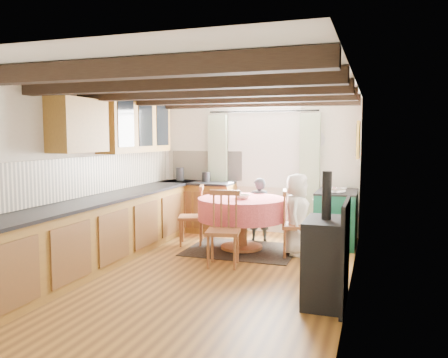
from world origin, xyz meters
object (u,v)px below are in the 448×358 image
(dining_table, at_px, (242,224))
(aga_range, at_px, (336,217))
(cast_iron_stove, at_px, (326,238))
(child_far, at_px, (259,209))
(cup, at_px, (238,195))
(chair_left, at_px, (191,215))
(chair_right, at_px, (296,223))
(chair_near, at_px, (223,229))
(child_right, at_px, (297,214))

(dining_table, relative_size, aga_range, 1.38)
(aga_range, xyz_separation_m, cast_iron_stove, (0.11, -2.68, 0.25))
(child_far, bearing_deg, aga_range, 166.47)
(child_far, bearing_deg, cup, 57.29)
(chair_left, bearing_deg, dining_table, 66.00)
(chair_right, relative_size, aga_range, 1.01)
(chair_near, height_order, aga_range, chair_near)
(cast_iron_stove, height_order, child_right, cast_iron_stove)
(cast_iron_stove, height_order, cup, cast_iron_stove)
(chair_left, height_order, child_far, child_far)
(dining_table, distance_m, child_far, 0.71)
(chair_right, bearing_deg, child_right, -5.75)
(dining_table, bearing_deg, child_far, 82.19)
(cast_iron_stove, bearing_deg, aga_range, 92.35)
(cast_iron_stove, xyz_separation_m, cup, (-1.52, 1.88, 0.16))
(chair_left, relative_size, aga_range, 0.99)
(dining_table, relative_size, chair_near, 1.32)
(aga_range, height_order, cast_iron_stove, cast_iron_stove)
(chair_near, bearing_deg, child_right, 36.02)
(aga_range, relative_size, cup, 9.77)
(chair_left, distance_m, child_far, 1.15)
(aga_range, height_order, cup, cup)
(aga_range, bearing_deg, chair_right, -118.77)
(chair_right, bearing_deg, child_far, 33.62)
(aga_range, xyz_separation_m, child_right, (-0.51, -0.82, 0.16))
(chair_left, bearing_deg, cup, 67.21)
(chair_right, xyz_separation_m, aga_range, (0.50, 0.91, -0.04))
(chair_right, distance_m, aga_range, 1.04)
(dining_table, height_order, chair_near, chair_near)
(child_far, xyz_separation_m, child_right, (0.75, -0.69, 0.07))
(chair_left, distance_m, cast_iron_stove, 3.05)
(cast_iron_stove, bearing_deg, chair_left, 140.35)
(chair_near, distance_m, chair_right, 1.18)
(cast_iron_stove, bearing_deg, chair_right, 109.04)
(chair_near, xyz_separation_m, cup, (-0.07, 0.92, 0.35))
(dining_table, height_order, cast_iron_stove, cast_iron_stove)
(chair_near, bearing_deg, dining_table, 79.40)
(chair_left, height_order, child_right, child_right)
(chair_left, height_order, chair_right, chair_right)
(dining_table, relative_size, chair_right, 1.37)
(aga_range, height_order, child_right, child_right)
(chair_right, distance_m, cup, 0.99)
(cast_iron_stove, xyz_separation_m, child_right, (-0.62, 1.85, -0.09))
(cast_iron_stove, relative_size, child_right, 1.15)
(child_right, bearing_deg, aga_range, -32.05)
(chair_near, height_order, cup, chair_near)
(cup, bearing_deg, chair_right, -6.84)
(aga_range, distance_m, cast_iron_stove, 2.69)
(dining_table, relative_size, child_right, 1.11)
(cast_iron_stove, relative_size, cup, 14.02)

